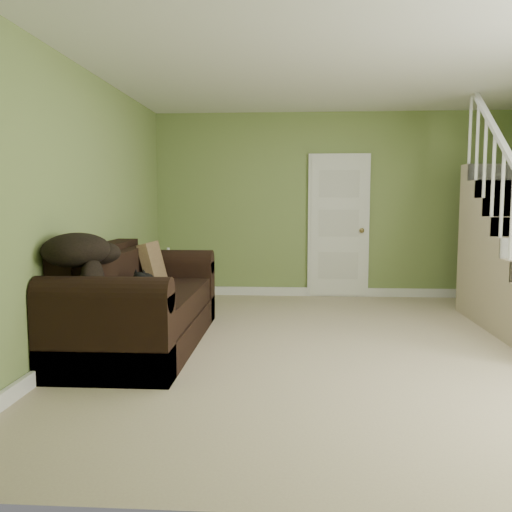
# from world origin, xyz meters

# --- Properties ---
(floor) EXTENTS (5.00, 5.50, 0.01)m
(floor) POSITION_xyz_m (0.00, 0.00, 0.00)
(floor) COLOR tan
(floor) RESTS_ON ground
(ceiling) EXTENTS (5.00, 5.50, 0.01)m
(ceiling) POSITION_xyz_m (0.00, 0.00, 2.60)
(ceiling) COLOR white
(ceiling) RESTS_ON wall_back
(wall_back) EXTENTS (5.00, 0.04, 2.60)m
(wall_back) POSITION_xyz_m (0.00, 2.75, 1.30)
(wall_back) COLOR olive
(wall_back) RESTS_ON floor
(wall_front) EXTENTS (5.00, 0.04, 2.60)m
(wall_front) POSITION_xyz_m (0.00, -2.75, 1.30)
(wall_front) COLOR olive
(wall_front) RESTS_ON floor
(wall_left) EXTENTS (0.04, 5.50, 2.60)m
(wall_left) POSITION_xyz_m (-2.50, 0.00, 1.30)
(wall_left) COLOR olive
(wall_left) RESTS_ON floor
(baseboard_back) EXTENTS (5.00, 0.04, 0.12)m
(baseboard_back) POSITION_xyz_m (0.00, 2.72, 0.06)
(baseboard_back) COLOR white
(baseboard_back) RESTS_ON floor
(baseboard_left) EXTENTS (0.04, 5.50, 0.12)m
(baseboard_left) POSITION_xyz_m (-2.47, 0.00, 0.06)
(baseboard_left) COLOR white
(baseboard_left) RESTS_ON floor
(door) EXTENTS (0.86, 0.12, 2.02)m
(door) POSITION_xyz_m (0.10, 2.71, 1.01)
(door) COLOR white
(door) RESTS_ON floor
(sofa) EXTENTS (1.04, 2.40, 0.95)m
(sofa) POSITION_xyz_m (-2.02, -0.03, 0.36)
(sofa) COLOR black
(sofa) RESTS_ON floor
(side_table) EXTENTS (0.53, 0.53, 0.79)m
(side_table) POSITION_xyz_m (-2.15, 1.56, 0.29)
(side_table) COLOR black
(side_table) RESTS_ON floor
(cat) EXTENTS (0.25, 0.52, 0.25)m
(cat) POSITION_xyz_m (-1.93, -0.12, 0.61)
(cat) COLOR black
(cat) RESTS_ON sofa
(banana) EXTENTS (0.17, 0.22, 0.06)m
(banana) POSITION_xyz_m (-1.72, -0.52, 0.55)
(banana) COLOR yellow
(banana) RESTS_ON sofa
(throw_pillow) EXTENTS (0.23, 0.43, 0.43)m
(throw_pillow) POSITION_xyz_m (-2.04, 0.64, 0.72)
(throw_pillow) COLOR #432E1A
(throw_pillow) RESTS_ON sofa
(throw_blanket) EXTENTS (0.55, 0.70, 0.28)m
(throw_blanket) POSITION_xyz_m (-2.28, -0.81, 0.98)
(throw_blanket) COLOR black
(throw_blanket) RESTS_ON sofa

